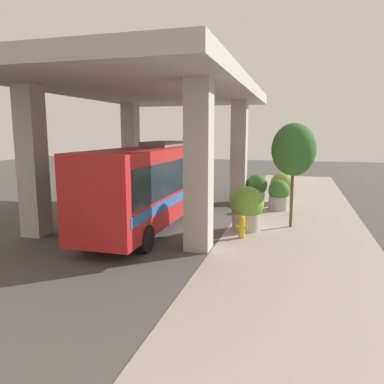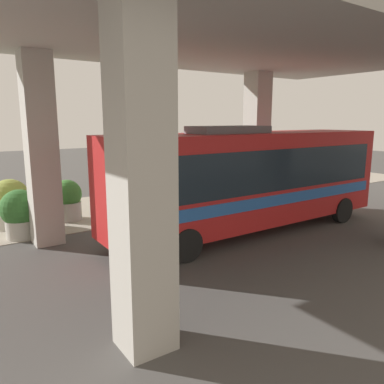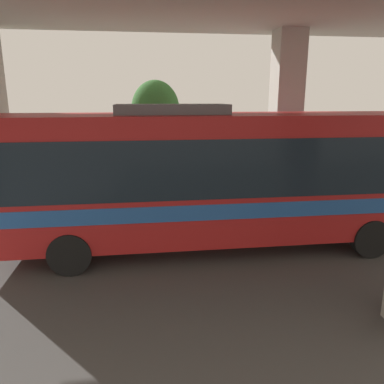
# 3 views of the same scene
# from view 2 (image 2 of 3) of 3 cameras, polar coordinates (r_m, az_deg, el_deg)

# --- Properties ---
(ground_plane) EXTENTS (80.00, 80.00, 0.00)m
(ground_plane) POSITION_cam_2_polar(r_m,az_deg,el_deg) (15.59, -4.46, -4.05)
(ground_plane) COLOR #474442
(ground_plane) RESTS_ON ground
(sidewalk_strip) EXTENTS (6.00, 40.00, 0.02)m
(sidewalk_strip) POSITION_cam_2_polar(r_m,az_deg,el_deg) (18.17, -9.20, -1.95)
(sidewalk_strip) COLOR gray
(sidewalk_strip) RESTS_ON ground
(overpass) EXTENTS (9.40, 17.40, 6.70)m
(overpass) POSITION_cam_2_polar(r_m,az_deg,el_deg) (11.89, 5.39, 19.65)
(overpass) COLOR #ADA89E
(overpass) RESTS_ON ground
(bus) EXTENTS (2.59, 11.03, 3.83)m
(bus) POSITION_cam_2_polar(r_m,az_deg,el_deg) (13.52, 9.06, 2.48)
(bus) COLOR #B21E1E
(bus) RESTS_ON ground
(fire_hydrant) EXTENTS (0.48, 0.23, 0.95)m
(fire_hydrant) POSITION_cam_2_polar(r_m,az_deg,el_deg) (17.69, 2.24, -0.61)
(fire_hydrant) COLOR gold
(fire_hydrant) RESTS_ON ground
(planter_front) EXTENTS (1.49, 1.49, 1.94)m
(planter_front) POSITION_cam_2_polar(r_m,az_deg,el_deg) (16.83, -1.51, 0.50)
(planter_front) COLOR #ADA89E
(planter_front) RESTS_ON ground
(planter_middle) EXTENTS (1.30, 1.30, 1.71)m
(planter_middle) POSITION_cam_2_polar(r_m,az_deg,el_deg) (14.12, -24.73, -2.95)
(planter_middle) COLOR #ADA89E
(planter_middle) RESTS_ON ground
(planter_back) EXTENTS (1.43, 1.43, 1.87)m
(planter_back) POSITION_cam_2_polar(r_m,az_deg,el_deg) (15.57, -25.94, -1.61)
(planter_back) COLOR #ADA89E
(planter_back) RESTS_ON ground
(planter_extra) EXTENTS (1.17, 1.17, 1.66)m
(planter_extra) POSITION_cam_2_polar(r_m,az_deg,el_deg) (15.93, -18.47, -1.19)
(planter_extra) COLOR #ADA89E
(planter_extra) RESTS_ON ground
(street_tree_near) EXTENTS (1.93, 1.93, 4.66)m
(street_tree_near) POSITION_cam_2_polar(r_m,az_deg,el_deg) (17.66, -7.73, 9.14)
(street_tree_near) COLOR brown
(street_tree_near) RESTS_ON ground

